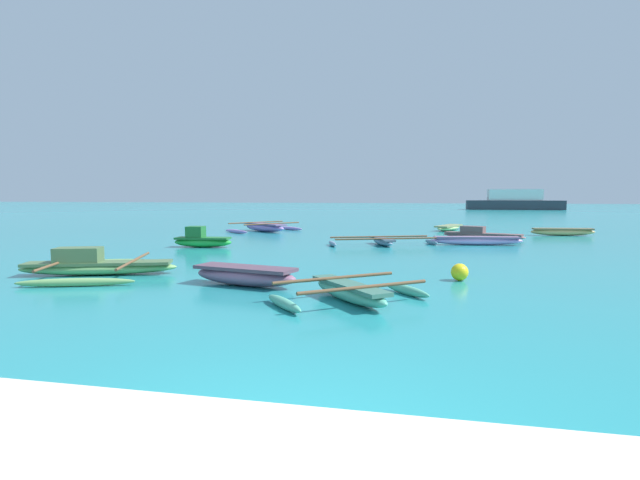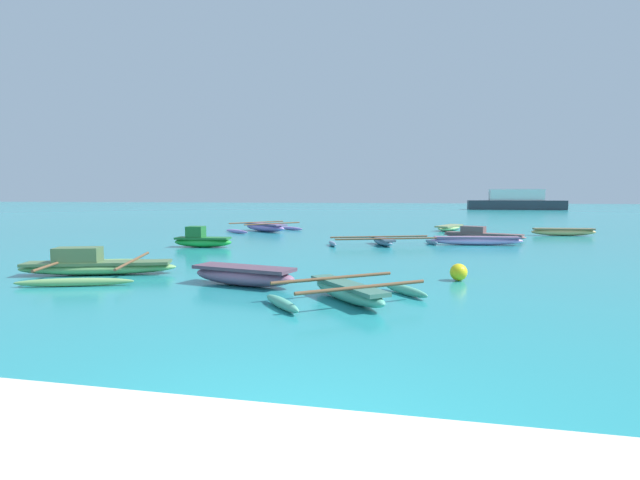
{
  "view_description": "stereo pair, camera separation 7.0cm",
  "coord_description": "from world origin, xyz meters",
  "px_view_note": "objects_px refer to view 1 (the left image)",
  "views": [
    {
      "loc": [
        1.21,
        -3.48,
        2.14
      ],
      "look_at": [
        -3.15,
        16.69,
        0.25
      ],
      "focal_mm": 28.0,
      "sensor_mm": 36.0,
      "label": 1
    },
    {
      "loc": [
        1.28,
        -3.47,
        2.14
      ],
      "look_at": [
        -3.15,
        16.69,
        0.25
      ],
      "focal_mm": 28.0,
      "sensor_mm": 36.0,
      "label": 2
    }
  ],
  "objects_px": {
    "moored_boat_1": "(264,227)",
    "moored_boat_6": "(477,240)",
    "moored_boat_7": "(202,240)",
    "mooring_buoy_0": "(460,272)",
    "moored_boat_0": "(481,234)",
    "moored_boat_5": "(449,227)",
    "moored_boat_4": "(349,292)",
    "distant_ferry": "(514,201)",
    "moored_boat_2": "(563,231)",
    "moored_boat_3": "(383,241)",
    "moored_boat_8": "(245,275)",
    "moored_boat_9": "(96,266)"
  },
  "relations": [
    {
      "from": "moored_boat_1",
      "to": "moored_boat_6",
      "type": "xyz_separation_m",
      "value": [
        11.29,
        -5.49,
        -0.05
      ]
    },
    {
      "from": "moored_boat_7",
      "to": "mooring_buoy_0",
      "type": "height_order",
      "value": "moored_boat_7"
    },
    {
      "from": "moored_boat_0",
      "to": "moored_boat_5",
      "type": "xyz_separation_m",
      "value": [
        -1.31,
        5.52,
        -0.03
      ]
    },
    {
      "from": "moored_boat_4",
      "to": "distant_ferry",
      "type": "distance_m",
      "value": 66.13
    },
    {
      "from": "moored_boat_7",
      "to": "moored_boat_1",
      "type": "bearing_deg",
      "value": 86.02
    },
    {
      "from": "moored_boat_0",
      "to": "moored_boat_2",
      "type": "xyz_separation_m",
      "value": [
        4.34,
        2.8,
        0.01
      ]
    },
    {
      "from": "moored_boat_2",
      "to": "distant_ferry",
      "type": "height_order",
      "value": "distant_ferry"
    },
    {
      "from": "moored_boat_3",
      "to": "moored_boat_8",
      "type": "distance_m",
      "value": 10.37
    },
    {
      "from": "moored_boat_8",
      "to": "moored_boat_7",
      "type": "bearing_deg",
      "value": 134.72
    },
    {
      "from": "moored_boat_2",
      "to": "distant_ferry",
      "type": "distance_m",
      "value": 46.87
    },
    {
      "from": "moored_boat_0",
      "to": "moored_boat_1",
      "type": "relative_size",
      "value": 0.86
    },
    {
      "from": "moored_boat_7",
      "to": "moored_boat_4",
      "type": "bearing_deg",
      "value": -55.82
    },
    {
      "from": "moored_boat_7",
      "to": "mooring_buoy_0",
      "type": "relative_size",
      "value": 5.68
    },
    {
      "from": "moored_boat_4",
      "to": "distant_ferry",
      "type": "height_order",
      "value": "distant_ferry"
    },
    {
      "from": "moored_boat_0",
      "to": "distant_ferry",
      "type": "distance_m",
      "value": 50.28
    },
    {
      "from": "moored_boat_3",
      "to": "moored_boat_6",
      "type": "bearing_deg",
      "value": 80.6
    },
    {
      "from": "mooring_buoy_0",
      "to": "moored_boat_0",
      "type": "bearing_deg",
      "value": 82.01
    },
    {
      "from": "moored_boat_1",
      "to": "distant_ferry",
      "type": "distance_m",
      "value": 51.6
    },
    {
      "from": "moored_boat_6",
      "to": "moored_boat_8",
      "type": "distance_m",
      "value": 12.64
    },
    {
      "from": "moored_boat_5",
      "to": "moored_boat_8",
      "type": "relative_size",
      "value": 1.1
    },
    {
      "from": "moored_boat_9",
      "to": "distant_ferry",
      "type": "bearing_deg",
      "value": 52.79
    },
    {
      "from": "moored_boat_6",
      "to": "moored_boat_3",
      "type": "bearing_deg",
      "value": -175.02
    },
    {
      "from": "moored_boat_9",
      "to": "distant_ferry",
      "type": "distance_m",
      "value": 66.18
    },
    {
      "from": "moored_boat_8",
      "to": "moored_boat_4",
      "type": "bearing_deg",
      "value": -11.25
    },
    {
      "from": "moored_boat_2",
      "to": "distant_ferry",
      "type": "xyz_separation_m",
      "value": [
        5.01,
        46.59,
        0.94
      ]
    },
    {
      "from": "mooring_buoy_0",
      "to": "distant_ferry",
      "type": "relative_size",
      "value": 0.03
    },
    {
      "from": "moored_boat_2",
      "to": "moored_boat_9",
      "type": "distance_m",
      "value": 22.52
    },
    {
      "from": "moored_boat_0",
      "to": "moored_boat_3",
      "type": "relative_size",
      "value": 0.83
    },
    {
      "from": "moored_boat_6",
      "to": "moored_boat_8",
      "type": "bearing_deg",
      "value": -127.47
    },
    {
      "from": "moored_boat_2",
      "to": "moored_boat_4",
      "type": "distance_m",
      "value": 20.01
    },
    {
      "from": "moored_boat_3",
      "to": "moored_boat_8",
      "type": "bearing_deg",
      "value": -35.37
    },
    {
      "from": "moored_boat_6",
      "to": "mooring_buoy_0",
      "type": "xyz_separation_m",
      "value": [
        -1.24,
        -9.24,
        0.01
      ]
    },
    {
      "from": "moored_boat_3",
      "to": "moored_boat_9",
      "type": "bearing_deg",
      "value": -58.04
    },
    {
      "from": "moored_boat_0",
      "to": "mooring_buoy_0",
      "type": "distance_m",
      "value": 12.53
    },
    {
      "from": "mooring_buoy_0",
      "to": "distant_ferry",
      "type": "xyz_separation_m",
      "value": [
        11.09,
        61.8,
        0.95
      ]
    },
    {
      "from": "moored_boat_7",
      "to": "distant_ferry",
      "type": "xyz_separation_m",
      "value": [
        20.86,
        55.83,
        0.86
      ]
    },
    {
      "from": "moored_boat_3",
      "to": "moored_boat_7",
      "type": "distance_m",
      "value": 7.52
    },
    {
      "from": "moored_boat_4",
      "to": "moored_boat_5",
      "type": "xyz_separation_m",
      "value": [
        2.75,
        20.87,
        -0.02
      ]
    },
    {
      "from": "moored_boat_5",
      "to": "mooring_buoy_0",
      "type": "height_order",
      "value": "mooring_buoy_0"
    },
    {
      "from": "moored_boat_1",
      "to": "moored_boat_5",
      "type": "bearing_deg",
      "value": 54.35
    },
    {
      "from": "moored_boat_6",
      "to": "moored_boat_1",
      "type": "bearing_deg",
      "value": 146.14
    },
    {
      "from": "moored_boat_4",
      "to": "moored_boat_7",
      "type": "xyz_separation_m",
      "value": [
        -7.46,
        8.92,
        0.1
      ]
    },
    {
      "from": "moored_boat_1",
      "to": "mooring_buoy_0",
      "type": "relative_size",
      "value": 10.55
    },
    {
      "from": "moored_boat_1",
      "to": "moored_boat_5",
      "type": "distance_m",
      "value": 10.95
    },
    {
      "from": "moored_boat_3",
      "to": "mooring_buoy_0",
      "type": "height_order",
      "value": "mooring_buoy_0"
    },
    {
      "from": "moored_boat_4",
      "to": "distant_ferry",
      "type": "relative_size",
      "value": 0.25
    },
    {
      "from": "moored_boat_6",
      "to": "mooring_buoy_0",
      "type": "height_order",
      "value": "mooring_buoy_0"
    },
    {
      "from": "moored_boat_8",
      "to": "mooring_buoy_0",
      "type": "relative_size",
      "value": 6.52
    },
    {
      "from": "moored_boat_1",
      "to": "distant_ferry",
      "type": "height_order",
      "value": "distant_ferry"
    },
    {
      "from": "moored_boat_1",
      "to": "mooring_buoy_0",
      "type": "distance_m",
      "value": 17.83
    }
  ]
}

